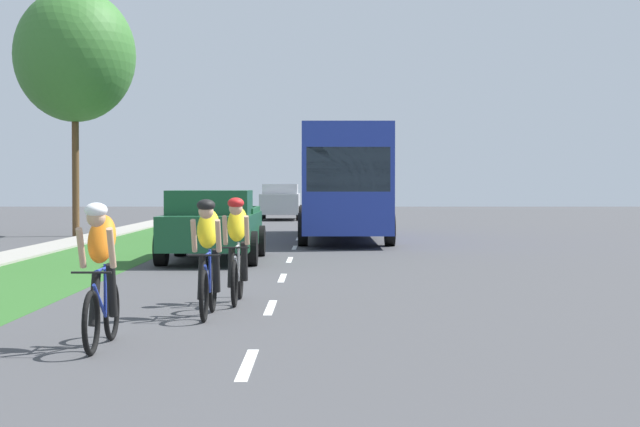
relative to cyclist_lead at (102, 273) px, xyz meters
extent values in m
plane|color=#424244|center=(1.65, 11.31, -0.81)|extent=(120.00, 120.00, 0.00)
cube|color=#2D6026|center=(-3.07, 11.31, -0.81)|extent=(2.91, 70.00, 0.01)
cube|color=white|center=(1.65, -1.02, -0.81)|extent=(0.12, 1.80, 0.01)
cube|color=white|center=(1.65, 3.65, -0.81)|extent=(0.12, 1.80, 0.01)
cube|color=white|center=(1.65, 8.31, -0.81)|extent=(0.12, 1.80, 0.01)
cube|color=white|center=(1.65, 12.98, -0.81)|extent=(0.12, 1.80, 0.01)
cube|color=white|center=(1.65, 17.65, -0.81)|extent=(0.12, 1.80, 0.01)
cube|color=white|center=(1.65, 22.31, -0.81)|extent=(0.12, 1.80, 0.01)
cube|color=white|center=(1.65, 26.98, -0.81)|extent=(0.12, 1.80, 0.01)
cube|color=white|center=(1.65, 31.65, -0.81)|extent=(0.12, 1.80, 0.01)
cube|color=white|center=(1.65, 36.31, -0.81)|extent=(0.12, 1.80, 0.01)
cube|color=white|center=(1.65, 40.98, -0.81)|extent=(0.12, 1.80, 0.01)
torus|color=black|center=(0.00, 0.55, -0.47)|extent=(0.06, 0.68, 0.68)
torus|color=black|center=(0.00, -0.49, -0.47)|extent=(0.06, 0.68, 0.68)
cylinder|color=#23389E|center=(0.00, -0.07, -0.29)|extent=(0.04, 0.59, 0.43)
cylinder|color=#23389E|center=(0.00, 0.21, -0.19)|extent=(0.04, 0.04, 0.55)
cylinder|color=#23389E|center=(0.00, -0.02, 0.04)|extent=(0.03, 0.55, 0.03)
cylinder|color=black|center=(0.00, -0.47, 0.05)|extent=(0.42, 0.02, 0.02)
ellipsoid|color=orange|center=(0.00, 0.05, 0.37)|extent=(0.30, 0.54, 0.63)
sphere|color=tan|center=(0.00, -0.23, 0.61)|extent=(0.20, 0.20, 0.20)
ellipsoid|color=white|center=(0.00, -0.23, 0.69)|extent=(0.24, 0.28, 0.16)
cylinder|color=tan|center=(-0.16, -0.23, 0.29)|extent=(0.07, 0.26, 0.45)
cylinder|color=tan|center=(0.16, -0.23, 0.29)|extent=(0.07, 0.26, 0.45)
cylinder|color=black|center=(-0.10, 0.13, -0.29)|extent=(0.10, 0.30, 0.60)
cylinder|color=black|center=(0.10, 0.08, -0.19)|extent=(0.10, 0.25, 0.61)
torus|color=black|center=(0.88, 3.12, -0.47)|extent=(0.06, 0.68, 0.68)
torus|color=black|center=(0.88, 2.08, -0.47)|extent=(0.06, 0.68, 0.68)
cylinder|color=#23389E|center=(0.88, 2.50, -0.29)|extent=(0.04, 0.59, 0.43)
cylinder|color=#23389E|center=(0.88, 2.78, -0.19)|extent=(0.04, 0.04, 0.55)
cylinder|color=#23389E|center=(0.88, 2.55, 0.04)|extent=(0.03, 0.55, 0.03)
cylinder|color=black|center=(0.88, 2.10, 0.05)|extent=(0.42, 0.02, 0.02)
ellipsoid|color=yellow|center=(0.88, 2.62, 0.37)|extent=(0.30, 0.54, 0.63)
sphere|color=tan|center=(0.88, 2.34, 0.61)|extent=(0.20, 0.20, 0.20)
ellipsoid|color=black|center=(0.88, 2.34, 0.69)|extent=(0.24, 0.28, 0.16)
cylinder|color=tan|center=(0.72, 2.34, 0.29)|extent=(0.07, 0.26, 0.45)
cylinder|color=tan|center=(1.04, 2.34, 0.29)|extent=(0.07, 0.26, 0.45)
cylinder|color=black|center=(0.78, 2.70, -0.29)|extent=(0.10, 0.30, 0.60)
cylinder|color=black|center=(0.98, 2.65, -0.19)|extent=(0.10, 0.25, 0.61)
torus|color=black|center=(1.13, 4.74, -0.47)|extent=(0.06, 0.68, 0.68)
torus|color=black|center=(1.13, 3.70, -0.47)|extent=(0.06, 0.68, 0.68)
cylinder|color=#A5A8AD|center=(1.13, 4.12, -0.29)|extent=(0.04, 0.59, 0.43)
cylinder|color=#A5A8AD|center=(1.13, 4.40, -0.19)|extent=(0.04, 0.04, 0.55)
cylinder|color=#A5A8AD|center=(1.13, 4.17, 0.04)|extent=(0.03, 0.55, 0.03)
cylinder|color=black|center=(1.13, 3.72, 0.05)|extent=(0.42, 0.02, 0.02)
ellipsoid|color=yellow|center=(1.13, 4.24, 0.37)|extent=(0.30, 0.54, 0.63)
sphere|color=tan|center=(1.13, 3.96, 0.61)|extent=(0.20, 0.20, 0.20)
ellipsoid|color=red|center=(1.13, 3.96, 0.69)|extent=(0.24, 0.28, 0.16)
cylinder|color=tan|center=(0.97, 3.96, 0.29)|extent=(0.07, 0.26, 0.45)
cylinder|color=tan|center=(1.29, 3.96, 0.29)|extent=(0.07, 0.26, 0.45)
cylinder|color=black|center=(1.03, 4.32, -0.29)|extent=(0.10, 0.30, 0.60)
cylinder|color=black|center=(1.23, 4.27, -0.19)|extent=(0.10, 0.25, 0.61)
cube|color=#194C2D|center=(-0.10, 12.71, -0.09)|extent=(1.96, 5.10, 0.76)
cube|color=#194C2D|center=(-0.10, 11.95, 0.51)|extent=(1.80, 1.78, 0.64)
cube|color=#1E2833|center=(-0.10, 11.23, 0.49)|extent=(1.67, 0.08, 0.52)
cube|color=#194C2D|center=(-1.01, 13.73, 0.21)|extent=(0.08, 2.80, 0.40)
cube|color=#194C2D|center=(0.80, 13.73, 0.21)|extent=(0.08, 2.80, 0.40)
cube|color=#194C2D|center=(-0.10, 15.22, 0.21)|extent=(1.80, 0.08, 0.40)
cylinder|color=black|center=(-1.08, 11.18, -0.43)|extent=(0.26, 0.76, 0.76)
cylinder|color=black|center=(0.88, 11.18, -0.43)|extent=(0.26, 0.76, 0.76)
cylinder|color=black|center=(-1.08, 14.24, -0.43)|extent=(0.26, 0.76, 0.76)
cylinder|color=black|center=(0.88, 14.24, -0.43)|extent=(0.26, 0.76, 0.76)
cube|color=#23389E|center=(3.13, 22.21, 1.12)|extent=(2.50, 11.60, 3.10)
cube|color=#1E2833|center=(3.13, 22.21, 1.52)|extent=(2.52, 10.67, 0.64)
cube|color=#1E2833|center=(3.13, 16.44, 1.37)|extent=(2.25, 0.06, 1.20)
cylinder|color=black|center=(1.88, 18.44, -0.33)|extent=(0.28, 0.96, 0.96)
cylinder|color=black|center=(4.38, 18.44, -0.33)|extent=(0.28, 0.96, 0.96)
cylinder|color=black|center=(1.88, 25.40, -0.33)|extent=(0.28, 0.96, 0.96)
cylinder|color=black|center=(4.38, 25.40, -0.33)|extent=(0.28, 0.96, 0.96)
cube|color=#A5A8AD|center=(0.38, 40.58, 0.00)|extent=(1.90, 4.70, 1.00)
cube|color=#A5A8AD|center=(0.38, 40.78, 0.72)|extent=(1.71, 2.91, 0.52)
cube|color=#1E2833|center=(0.38, 39.52, 0.60)|extent=(1.56, 0.08, 0.44)
cylinder|color=black|center=(-0.57, 39.17, -0.45)|extent=(0.25, 0.72, 0.72)
cylinder|color=black|center=(1.33, 39.17, -0.45)|extent=(0.25, 0.72, 0.72)
cylinder|color=black|center=(-0.57, 41.99, -0.45)|extent=(0.25, 0.72, 0.72)
cylinder|color=black|center=(1.33, 41.99, -0.45)|extent=(0.25, 0.72, 0.72)
cube|color=maroon|center=(-0.07, 51.24, -0.17)|extent=(1.76, 4.30, 0.76)
cube|color=maroon|center=(-0.07, 51.39, 0.45)|extent=(1.55, 2.24, 0.52)
cube|color=#1E2833|center=(-0.07, 50.42, 0.43)|extent=(1.44, 0.08, 0.44)
cylinder|color=black|center=(-0.95, 49.90, -0.49)|extent=(0.22, 0.64, 0.64)
cylinder|color=black|center=(0.81, 49.90, -0.49)|extent=(0.22, 0.64, 0.64)
cylinder|color=black|center=(-0.95, 52.57, -0.49)|extent=(0.22, 0.64, 0.64)
cylinder|color=black|center=(0.81, 52.57, -0.49)|extent=(0.22, 0.64, 0.64)
cylinder|color=brown|center=(-6.00, 24.05, 1.45)|extent=(0.24, 0.24, 4.53)
ellipsoid|color=#38722D|center=(-6.00, 24.05, 5.37)|extent=(4.13, 4.13, 4.54)
camera|label=1|loc=(2.37, -11.05, 0.96)|focal=57.64mm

